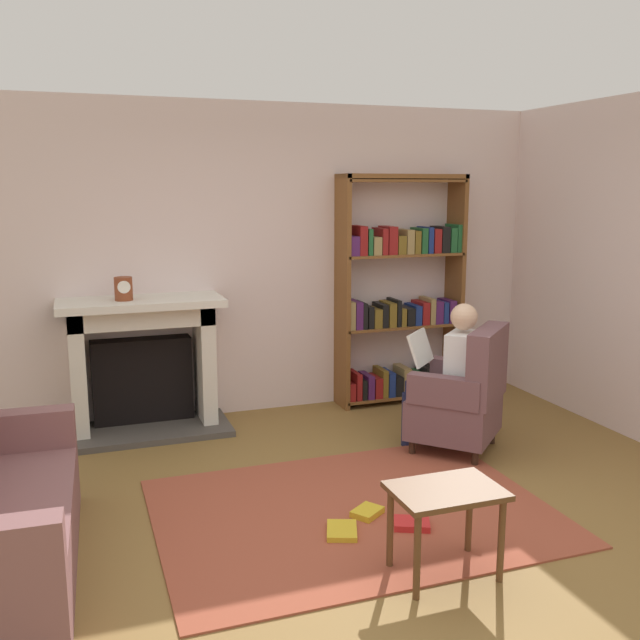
% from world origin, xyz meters
% --- Properties ---
extents(ground, '(14.00, 14.00, 0.00)m').
position_xyz_m(ground, '(0.00, 0.00, 0.00)').
color(ground, olive).
extents(back_wall, '(5.60, 0.10, 2.70)m').
position_xyz_m(back_wall, '(0.00, 2.55, 1.35)').
color(back_wall, silver).
rests_on(back_wall, ground).
extents(side_wall_right, '(0.10, 5.20, 2.70)m').
position_xyz_m(side_wall_right, '(2.65, 1.25, 1.35)').
color(side_wall_right, silver).
rests_on(side_wall_right, ground).
extents(area_rug, '(2.40, 1.80, 0.01)m').
position_xyz_m(area_rug, '(0.00, 0.30, 0.01)').
color(area_rug, '#9C4731').
rests_on(area_rug, ground).
extents(fireplace, '(1.33, 0.64, 1.11)m').
position_xyz_m(fireplace, '(-1.05, 2.30, 0.59)').
color(fireplace, '#4C4742').
rests_on(fireplace, ground).
extents(mantel_clock, '(0.14, 0.14, 0.18)m').
position_xyz_m(mantel_clock, '(-1.18, 2.20, 1.20)').
color(mantel_clock, brown).
rests_on(mantel_clock, fireplace).
extents(bookshelf, '(1.18, 0.32, 2.10)m').
position_xyz_m(bookshelf, '(1.29, 2.33, 0.99)').
color(bookshelf, brown).
rests_on(bookshelf, ground).
extents(armchair_reading, '(0.89, 0.89, 0.97)m').
position_xyz_m(armchair_reading, '(1.18, 1.00, 0.42)').
color(armchair_reading, '#331E14').
rests_on(armchair_reading, ground).
extents(seated_reader, '(0.58, 0.58, 1.14)m').
position_xyz_m(seated_reader, '(1.10, 1.09, 0.62)').
color(seated_reader, white).
rests_on(seated_reader, ground).
extents(side_table, '(0.56, 0.39, 0.48)m').
position_xyz_m(side_table, '(0.18, -0.51, 0.40)').
color(side_table, brown).
rests_on(side_table, ground).
extents(scattered_books, '(0.67, 0.45, 0.04)m').
position_xyz_m(scattered_books, '(0.05, 0.08, 0.03)').
color(scattered_books, red).
rests_on(scattered_books, area_rug).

